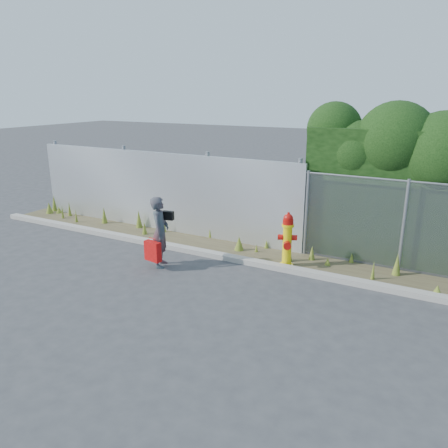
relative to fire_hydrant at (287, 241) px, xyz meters
name	(u,v)px	position (x,y,z in m)	size (l,w,h in m)	color
ground	(204,293)	(-0.94, -2.04, -0.62)	(80.00, 80.00, 0.00)	#39393C
curb	(244,260)	(-0.94, -0.24, -0.56)	(16.00, 0.22, 0.12)	gray
weed_strip	(280,252)	(-0.33, 0.48, -0.48)	(16.00, 1.33, 0.55)	#4B412A
corrugated_fence	(158,191)	(-4.19, 0.96, 0.49)	(8.50, 0.21, 2.30)	silver
fire_hydrant	(287,241)	(0.00, 0.00, 0.00)	(0.43, 0.38, 1.27)	yellow
woman	(160,232)	(-2.52, -1.27, 0.18)	(0.58, 0.38, 1.60)	#105E66
red_tote_bag	(153,251)	(-2.55, -1.52, -0.19)	(0.40, 0.15, 0.53)	#A70D09
black_shoulder_bag	(168,215)	(-2.43, -1.08, 0.53)	(0.26, 0.11, 0.20)	black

